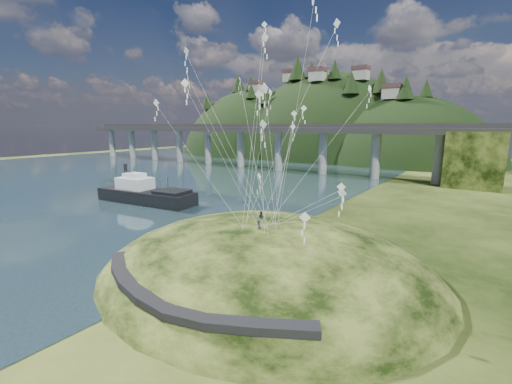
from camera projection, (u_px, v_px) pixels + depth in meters
The scene contains 10 objects.
ground at pixel (195, 259), 37.72m from camera, with size 320.00×320.00×0.00m, color black.
water at pixel (95, 174), 102.40m from camera, with size 240.00×240.00×0.00m, color #2B4750.
grass_hill at pixel (266, 283), 35.11m from camera, with size 36.00×32.00×13.00m.
footpath at pixel (172, 296), 25.29m from camera, with size 22.29×5.84×0.83m.
bridge at pixel (294, 141), 107.07m from camera, with size 160.00×11.00×15.00m.
far_ridge at pixel (315, 172), 161.87m from camera, with size 153.00×70.00×94.50m.
work_barge at pixel (145, 193), 65.01m from camera, with size 20.95×7.98×7.15m.
wooden_dock at pixel (220, 233), 45.32m from camera, with size 14.26×2.69×1.01m.
kite_flyers at pixel (260, 214), 34.20m from camera, with size 2.72×3.92×1.61m.
kite_swarm at pixel (267, 105), 32.99m from camera, with size 19.13×15.66×19.77m.
Camera 1 is at (25.95, -25.29, 14.46)m, focal length 24.00 mm.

